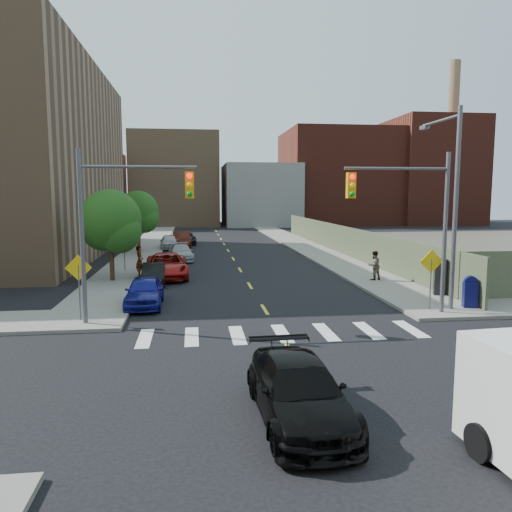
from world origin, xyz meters
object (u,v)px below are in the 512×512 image
object	(u,v)px
parked_car_black	(154,274)
parked_car_silver	(181,252)
mailbox	(470,292)
parked_car_blue	(145,291)
pedestrian_east	(374,266)
black_sedan	(299,391)
payphone	(440,277)
parked_car_grey	(184,238)
pedestrian_west	(140,261)
parked_car_red	(167,266)
parked_car_white	(169,242)
parked_car_maroon	(181,239)

from	to	relation	value
parked_car_black	parked_car_silver	distance (m)	10.51
parked_car_black	mailbox	world-z (taller)	mailbox
parked_car_blue	pedestrian_east	world-z (taller)	pedestrian_east
black_sedan	payphone	bearing A→B (deg)	49.74
parked_car_grey	black_sedan	bearing A→B (deg)	-91.07
payphone	pedestrian_west	size ratio (longest dim) A/B	0.96
parked_car_black	black_sedan	bearing A→B (deg)	-77.66
black_sedan	mailbox	distance (m)	14.03
parked_car_silver	pedestrian_west	world-z (taller)	pedestrian_west
parked_car_black	payphone	bearing A→B (deg)	-22.84
parked_car_grey	parked_car_red	bearing A→B (deg)	-97.60
pedestrian_west	parked_car_white	bearing A→B (deg)	-8.57
pedestrian_west	black_sedan	bearing A→B (deg)	-169.40
mailbox	pedestrian_west	xyz separation A→B (m)	(-15.72, 10.56, 0.26)
parked_car_red	black_sedan	distance (m)	20.92
black_sedan	mailbox	bearing A→B (deg)	42.51
parked_car_grey	payphone	xyz separation A→B (m)	(13.40, -28.90, 0.38)
parked_car_red	pedestrian_east	xyz separation A→B (m)	(12.35, -3.20, 0.24)
parked_car_black	mailbox	distance (m)	16.94
parked_car_black	parked_car_silver	world-z (taller)	parked_car_silver
parked_car_maroon	pedestrian_west	distance (m)	18.31
pedestrian_west	pedestrian_east	world-z (taller)	pedestrian_west
parked_car_silver	payphone	xyz separation A→B (m)	(13.40, -15.99, 0.43)
parked_car_black	parked_car_silver	xyz separation A→B (m)	(1.30, 10.43, 0.03)
black_sedan	pedestrian_east	bearing A→B (deg)	62.47
parked_car_blue	parked_car_red	xyz separation A→B (m)	(0.62, 7.98, 0.07)
pedestrian_west	parked_car_black	bearing A→B (deg)	-159.67
parked_car_white	black_sedan	bearing A→B (deg)	-86.39
parked_car_grey	mailbox	bearing A→B (deg)	-72.86
black_sedan	pedestrian_east	size ratio (longest dim) A/B	2.80
black_sedan	pedestrian_east	world-z (taller)	pedestrian_east
parked_car_blue	parked_car_white	distance (m)	24.45
parked_car_white	payphone	distance (m)	28.41
parked_car_blue	parked_car_red	size ratio (longest dim) A/B	0.74
parked_car_blue	pedestrian_west	size ratio (longest dim) A/B	2.14
parked_car_red	parked_car_silver	size ratio (longest dim) A/B	1.25
parked_car_grey	payphone	bearing A→B (deg)	-70.87
parked_car_red	parked_car_silver	distance (m)	8.19
parked_car_blue	parked_car_maroon	world-z (taller)	parked_car_maroon
parked_car_red	black_sedan	size ratio (longest dim) A/B	1.15
pedestrian_east	parked_car_blue	bearing A→B (deg)	-0.88
parked_car_black	parked_car_maroon	world-z (taller)	parked_car_maroon
parked_car_blue	parked_car_grey	distance (m)	29.08
parked_car_red	parked_car_blue	bearing A→B (deg)	-98.10
parked_car_black	parked_car_grey	xyz separation A→B (m)	(1.30, 23.34, 0.08)
parked_car_blue	parked_car_silver	size ratio (longest dim) A/B	0.93
parked_car_silver	parked_car_maroon	bearing A→B (deg)	85.58
payphone	parked_car_grey	bearing A→B (deg)	132.44
parked_car_blue	payphone	distance (m)	14.71
mailbox	pedestrian_west	world-z (taller)	pedestrian_west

